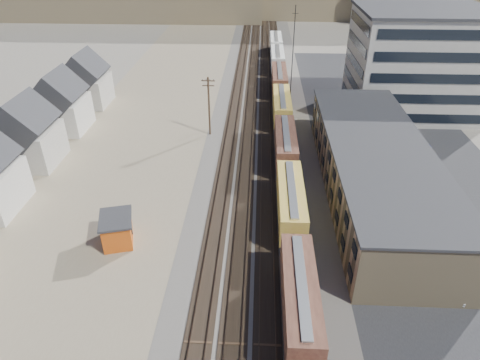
{
  "coord_description": "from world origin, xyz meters",
  "views": [
    {
      "loc": [
        -0.19,
        -23.98,
        31.31
      ],
      "look_at": [
        -2.45,
        22.38,
        3.0
      ],
      "focal_mm": 32.0,
      "sensor_mm": 36.0,
      "label": 1
    }
  ],
  "objects_px": {
    "utility_pole_north": "(209,105)",
    "maintenance_shed": "(117,229)",
    "parked_car_white": "(463,283)",
    "parked_car_blue": "(414,144)",
    "freight_train": "(283,123)"
  },
  "relations": [
    {
      "from": "utility_pole_north",
      "to": "parked_car_white",
      "type": "distance_m",
      "value": 45.08
    },
    {
      "from": "parked_car_blue",
      "to": "maintenance_shed",
      "type": "bearing_deg",
      "value": 166.74
    },
    {
      "from": "freight_train",
      "to": "parked_car_blue",
      "type": "height_order",
      "value": "freight_train"
    },
    {
      "from": "maintenance_shed",
      "to": "utility_pole_north",
      "type": "bearing_deg",
      "value": 75.83
    },
    {
      "from": "utility_pole_north",
      "to": "maintenance_shed",
      "type": "bearing_deg",
      "value": -104.17
    },
    {
      "from": "parked_car_white",
      "to": "parked_car_blue",
      "type": "height_order",
      "value": "parked_car_white"
    },
    {
      "from": "maintenance_shed",
      "to": "parked_car_blue",
      "type": "relative_size",
      "value": 0.97
    },
    {
      "from": "parked_car_blue",
      "to": "freight_train",
      "type": "bearing_deg",
      "value": 127.9
    },
    {
      "from": "freight_train",
      "to": "parked_car_blue",
      "type": "relative_size",
      "value": 21.89
    },
    {
      "from": "parked_car_white",
      "to": "maintenance_shed",
      "type": "bearing_deg",
      "value": -154.73
    },
    {
      "from": "freight_train",
      "to": "parked_car_white",
      "type": "xyz_separation_m",
      "value": [
        16.37,
        -33.57,
        -1.95
      ]
    },
    {
      "from": "freight_train",
      "to": "parked_car_blue",
      "type": "bearing_deg",
      "value": -6.74
    },
    {
      "from": "utility_pole_north",
      "to": "parked_car_blue",
      "type": "height_order",
      "value": "utility_pole_north"
    },
    {
      "from": "freight_train",
      "to": "parked_car_white",
      "type": "height_order",
      "value": "freight_train"
    },
    {
      "from": "maintenance_shed",
      "to": "parked_car_blue",
      "type": "xyz_separation_m",
      "value": [
        40.46,
        25.39,
        -0.94
      ]
    }
  ]
}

